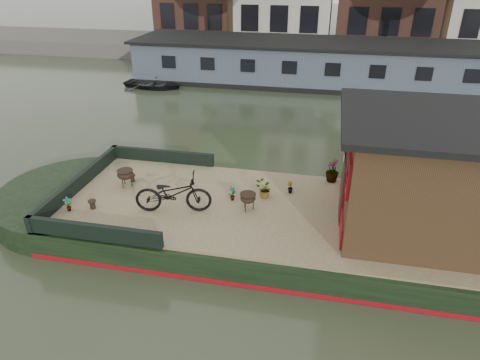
% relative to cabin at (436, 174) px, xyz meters
% --- Properties ---
extents(ground, '(120.00, 120.00, 0.00)m').
position_rel_cabin_xyz_m(ground, '(-2.19, 0.00, -1.88)').
color(ground, '#2B3622').
rests_on(ground, ground).
extents(houseboat_hull, '(14.01, 4.02, 0.60)m').
position_rel_cabin_xyz_m(houseboat_hull, '(-3.52, 0.00, -1.60)').
color(houseboat_hull, black).
rests_on(houseboat_hull, ground).
extents(houseboat_deck, '(11.80, 3.80, 0.05)m').
position_rel_cabin_xyz_m(houseboat_deck, '(-2.19, 0.00, -1.25)').
color(houseboat_deck, '#9A8B5F').
rests_on(houseboat_deck, houseboat_hull).
extents(bow_bulwark, '(3.00, 4.00, 0.35)m').
position_rel_cabin_xyz_m(bow_bulwark, '(-7.25, 0.00, -1.05)').
color(bow_bulwark, black).
rests_on(bow_bulwark, houseboat_deck).
extents(cabin, '(4.00, 3.50, 2.42)m').
position_rel_cabin_xyz_m(cabin, '(0.00, 0.00, 0.00)').
color(cabin, '#322113').
rests_on(cabin, houseboat_deck).
extents(bicycle, '(1.79, 0.94, 0.90)m').
position_rel_cabin_xyz_m(bicycle, '(-5.44, -0.53, -0.78)').
color(bicycle, black).
rests_on(bicycle, houseboat_deck).
extents(potted_plant_a, '(0.21, 0.23, 0.36)m').
position_rel_cabin_xyz_m(potted_plant_a, '(-4.27, 0.21, -1.05)').
color(potted_plant_a, brown).
rests_on(potted_plant_a, houseboat_deck).
extents(potted_plant_b, '(0.20, 0.20, 0.28)m').
position_rel_cabin_xyz_m(potted_plant_b, '(-2.97, 0.87, -1.09)').
color(potted_plant_b, brown).
rests_on(potted_plant_b, houseboat_deck).
extents(potted_plant_c, '(0.51, 0.50, 0.43)m').
position_rel_cabin_xyz_m(potted_plant_c, '(-3.55, 0.49, -1.01)').
color(potted_plant_c, maroon).
rests_on(potted_plant_c, houseboat_deck).
extents(potted_plant_d, '(0.42, 0.42, 0.60)m').
position_rel_cabin_xyz_m(potted_plant_d, '(-1.99, 1.70, -0.93)').
color(potted_plant_d, maroon).
rests_on(potted_plant_d, houseboat_deck).
extents(potted_plant_e, '(0.22, 0.21, 0.34)m').
position_rel_cabin_xyz_m(potted_plant_e, '(-7.79, -1.03, -1.06)').
color(potted_plant_e, brown).
rests_on(potted_plant_e, houseboat_deck).
extents(brazier_front, '(0.43, 0.43, 0.42)m').
position_rel_cabin_xyz_m(brazier_front, '(-3.82, -0.15, -1.02)').
color(brazier_front, black).
rests_on(brazier_front, houseboat_deck).
extents(brazier_rear, '(0.46, 0.46, 0.45)m').
position_rel_cabin_xyz_m(brazier_rear, '(-7.02, 0.35, -1.00)').
color(brazier_rear, black).
rests_on(brazier_rear, houseboat_deck).
extents(bollard_port, '(0.16, 0.16, 0.18)m').
position_rel_cabin_xyz_m(bollard_port, '(-6.99, 0.63, -1.14)').
color(bollard_port, black).
rests_on(bollard_port, houseboat_deck).
extents(bollard_stbd, '(0.18, 0.18, 0.21)m').
position_rel_cabin_xyz_m(bollard_stbd, '(-7.31, -0.82, -1.12)').
color(bollard_stbd, black).
rests_on(bollard_stbd, houseboat_deck).
extents(dinghy, '(3.19, 2.42, 0.62)m').
position_rel_cabin_xyz_m(dinghy, '(-10.90, 11.50, -1.57)').
color(dinghy, black).
rests_on(dinghy, ground).
extents(far_houseboat, '(20.40, 4.40, 2.11)m').
position_rel_cabin_xyz_m(far_houseboat, '(-2.19, 14.00, -0.91)').
color(far_houseboat, '#454F5C').
rests_on(far_houseboat, ground).
extents(quay, '(60.00, 6.00, 0.90)m').
position_rel_cabin_xyz_m(quay, '(-2.19, 20.50, -1.43)').
color(quay, '#47443F').
rests_on(quay, ground).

